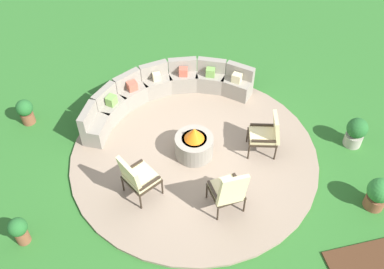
% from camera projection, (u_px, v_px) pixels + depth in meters
% --- Properties ---
extents(ground_plane, '(24.00, 24.00, 0.00)m').
position_uv_depth(ground_plane, '(194.00, 155.00, 9.40)').
color(ground_plane, '#2D6B28').
extents(patio_circle, '(5.31, 5.31, 0.06)m').
position_uv_depth(patio_circle, '(194.00, 154.00, 9.38)').
color(patio_circle, gray).
rests_on(patio_circle, ground_plane).
extents(fire_pit, '(0.82, 0.82, 0.76)m').
position_uv_depth(fire_pit, '(194.00, 144.00, 9.14)').
color(fire_pit, gray).
rests_on(fire_pit, patio_circle).
extents(curved_stone_bench, '(4.20, 1.88, 0.78)m').
position_uv_depth(curved_stone_bench, '(162.00, 92.00, 10.29)').
color(curved_stone_bench, gray).
rests_on(curved_stone_bench, patio_circle).
extents(lounge_chair_front_left, '(0.81, 0.83, 1.09)m').
position_uv_depth(lounge_chair_front_left, '(137.00, 177.00, 8.21)').
color(lounge_chair_front_left, '#2D2319').
rests_on(lounge_chair_front_left, patio_circle).
extents(lounge_chair_front_right, '(0.66, 0.66, 1.12)m').
position_uv_depth(lounge_chair_front_right, '(228.00, 190.00, 7.98)').
color(lounge_chair_front_right, '#2D2319').
rests_on(lounge_chair_front_right, patio_circle).
extents(lounge_chair_back_left, '(0.75, 0.67, 1.01)m').
position_uv_depth(lounge_chair_back_left, '(267.00, 133.00, 9.04)').
color(lounge_chair_back_left, '#2D2319').
rests_on(lounge_chair_back_left, patio_circle).
extents(potted_plant_0, '(0.48, 0.48, 0.73)m').
position_uv_depth(potted_plant_0, '(379.00, 193.00, 8.21)').
color(potted_plant_0, brown).
rests_on(potted_plant_0, ground_plane).
extents(potted_plant_1, '(0.45, 0.45, 0.72)m').
position_uv_depth(potted_plant_1, '(356.00, 132.00, 9.36)').
color(potted_plant_1, '#A89E8E').
rests_on(potted_plant_1, ground_plane).
extents(potted_plant_2, '(0.38, 0.38, 0.64)m').
position_uv_depth(potted_plant_2, '(25.00, 111.00, 9.86)').
color(potted_plant_2, brown).
rests_on(potted_plant_2, ground_plane).
extents(potted_plant_3, '(0.35, 0.35, 0.63)m').
position_uv_depth(potted_plant_3, '(19.00, 230.00, 7.71)').
color(potted_plant_3, brown).
rests_on(potted_plant_3, ground_plane).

